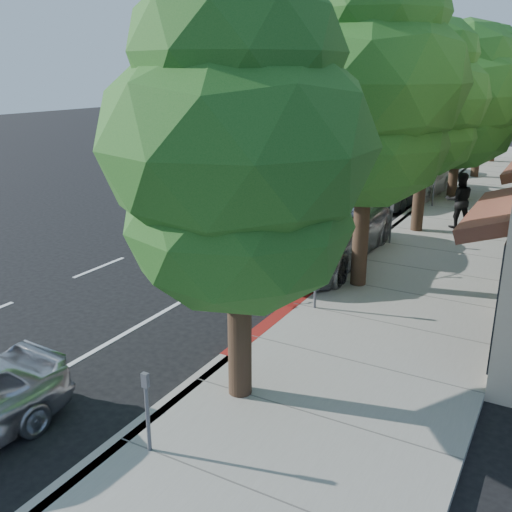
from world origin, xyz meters
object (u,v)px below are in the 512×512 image
Objects in this scene: street_tree_4 at (485,82)px; street_tree_5 at (499,92)px; white_pickup at (418,180)px; silver_suv at (315,232)px; pedestrian at (459,200)px; street_tree_3 at (462,97)px; dark_suv_far at (430,163)px; bicycle at (224,280)px; street_tree_0 at (238,151)px; dark_sedan at (399,189)px; street_tree_2 at (428,101)px; cyclist at (286,261)px; street_tree_1 at (369,88)px.

street_tree_5 is at bearing 90.00° from street_tree_4.
street_tree_4 is 7.13m from white_pickup.
pedestrian is at bearing 58.98° from silver_suv.
street_tree_3 is at bearing 77.79° from silver_suv.
pedestrian reaches higher than dark_suv_far.
pedestrian is (2.72, -5.41, 0.39)m from white_pickup.
pedestrian is at bearing -0.23° from bicycle.
bicycle is at bearing 44.37° from pedestrian.
pedestrian is at bearing -76.60° from dark_suv_far.
street_tree_0 is 16.46m from dark_sedan.
street_tree_2 is at bearing 90.00° from street_tree_0.
street_tree_4 is at bearing 90.00° from street_tree_3.
cyclist is at bearing 48.04° from pedestrian.
street_tree_4 is 4.74m from dark_suv_far.
street_tree_3 is at bearing -19.57° from cyclist.
street_tree_1 reaches higher than pedestrian.
street_tree_3 is 6.08m from pedestrian.
street_tree_1 reaches higher than street_tree_4.
street_tree_0 is 0.91× the size of street_tree_4.
street_tree_1 reaches higher than street_tree_3.
bicycle is at bearing -100.75° from street_tree_3.
dark_suv_far is (-0.50, 7.69, 0.02)m from dark_sedan.
dark_sedan reaches higher than bicycle.
street_tree_3 reaches higher than bicycle.
dark_sedan is (-1.76, 15.97, -3.58)m from street_tree_0.
street_tree_0 reaches higher than cyclist.
pedestrian is (3.86, 9.22, 0.65)m from bicycle.
cyclist is at bearing 107.74° from street_tree_0.
street_tree_3 is 12.00m from street_tree_5.
street_tree_0 is 1.64× the size of dark_sedan.
silver_suv is at bearing -94.79° from street_tree_5.
cyclist is at bearing -102.88° from street_tree_2.
dark_sedan is 0.84× the size of white_pickup.
bicycle is (-1.10, -1.23, -0.32)m from cyclist.
cyclist is 0.31× the size of white_pickup.
pedestrian is (1.16, 0.99, -3.36)m from street_tree_2.
bicycle is (-2.70, -26.23, -3.75)m from street_tree_5.
street_tree_4 is at bearing 81.45° from silver_suv.
white_pickup is at bearing 103.69° from street_tree_2.
street_tree_2 is 3.64× the size of pedestrian.
dark_suv_far is at bearing -171.50° from street_tree_4.
street_tree_0 is at bearing -90.00° from street_tree_3.
street_tree_4 is at bearing 90.00° from street_tree_0.
pedestrian reaches higher than silver_suv.
street_tree_0 is 1.00× the size of street_tree_5.
cyclist is 0.37× the size of dark_sedan.
cyclist is (-1.60, -13.00, -3.59)m from street_tree_3.
cyclist is 2.52m from silver_suv.
street_tree_3 is 11.21m from silver_suv.
street_tree_3 is at bearing 55.99° from dark_sedan.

